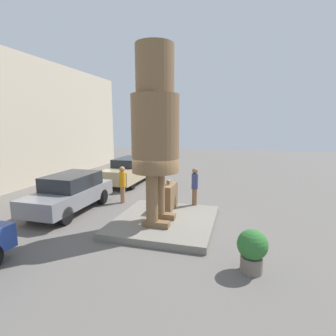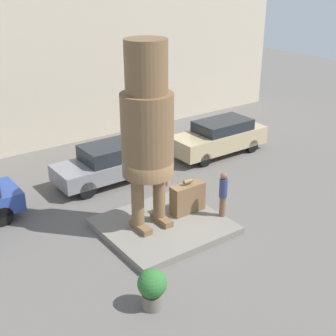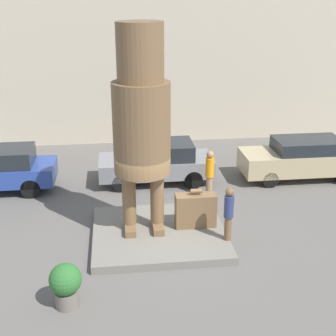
% 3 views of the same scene
% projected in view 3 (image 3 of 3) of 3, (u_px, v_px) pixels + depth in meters
% --- Properties ---
extents(ground_plane, '(60.00, 60.00, 0.00)m').
position_uv_depth(ground_plane, '(159.00, 237.00, 13.91)').
color(ground_plane, '#605B56').
extents(pedestal, '(3.89, 3.55, 0.23)m').
position_uv_depth(pedestal, '(159.00, 234.00, 13.86)').
color(pedestal, slate).
rests_on(pedestal, ground_plane).
extents(building_backdrop, '(28.00, 0.60, 7.55)m').
position_uv_depth(building_backdrop, '(138.00, 62.00, 21.39)').
color(building_backdrop, beige).
rests_on(building_backdrop, ground_plane).
extents(statue_figure, '(1.60, 1.60, 5.91)m').
position_uv_depth(statue_figure, '(141.00, 115.00, 12.72)').
color(statue_figure, brown).
rests_on(statue_figure, pedestal).
extents(giant_suitcase, '(1.21, 0.45, 1.21)m').
position_uv_depth(giant_suitcase, '(196.00, 210.00, 13.91)').
color(giant_suitcase, brown).
rests_on(giant_suitcase, pedestal).
extents(tourist, '(0.27, 0.27, 1.59)m').
position_uv_depth(tourist, '(229.00, 212.00, 13.01)').
color(tourist, brown).
rests_on(tourist, pedestal).
extents(parked_car_grey, '(4.25, 1.74, 1.56)m').
position_uv_depth(parked_car_grey, '(157.00, 161.00, 17.59)').
color(parked_car_grey, gray).
rests_on(parked_car_grey, ground_plane).
extents(parked_car_tan, '(4.61, 1.70, 1.57)m').
position_uv_depth(parked_car_tan, '(302.00, 158.00, 17.96)').
color(parked_car_tan, tan).
rests_on(parked_car_tan, ground_plane).
extents(planter_pot, '(0.75, 0.75, 1.10)m').
position_uv_depth(planter_pot, '(66.00, 284.00, 10.68)').
color(planter_pot, '#70665B').
rests_on(planter_pot, ground_plane).
extents(worker_hivis, '(0.29, 0.29, 1.72)m').
position_uv_depth(worker_hivis, '(210.00, 172.00, 16.25)').
color(worker_hivis, '#A87A56').
rests_on(worker_hivis, ground_plane).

